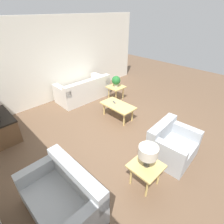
% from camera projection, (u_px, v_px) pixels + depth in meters
% --- Properties ---
extents(ground_plane, '(14.00, 14.00, 0.00)m').
position_uv_depth(ground_plane, '(122.00, 133.00, 4.66)').
color(ground_plane, brown).
extents(wall_right, '(0.12, 7.20, 2.70)m').
position_uv_depth(wall_right, '(56.00, 60.00, 5.84)').
color(wall_right, silver).
rests_on(wall_right, ground_plane).
extents(sofa, '(0.90, 1.86, 0.79)m').
position_uv_depth(sofa, '(84.00, 91.00, 6.25)').
color(sofa, silver).
rests_on(sofa, ground_plane).
extents(armchair, '(0.88, 1.02, 0.77)m').
position_uv_depth(armchair, '(171.00, 145.00, 3.79)').
color(armchair, '#A8ADB2').
rests_on(armchair, ground_plane).
extents(loveseat, '(1.37, 0.85, 0.77)m').
position_uv_depth(loveseat, '(64.00, 198.00, 2.76)').
color(loveseat, '#A8ADB2').
rests_on(loveseat, ground_plane).
extents(coffee_table, '(1.01, 0.54, 0.44)m').
position_uv_depth(coffee_table, '(118.00, 106.00, 5.11)').
color(coffee_table, tan).
rests_on(coffee_table, ground_plane).
extents(side_table_plant, '(0.53, 0.53, 0.49)m').
position_uv_depth(side_table_plant, '(116.00, 88.00, 6.17)').
color(side_table_plant, tan).
rests_on(side_table_plant, ground_plane).
extents(side_table_lamp, '(0.53, 0.53, 0.49)m').
position_uv_depth(side_table_lamp, '(146.00, 168.00, 3.11)').
color(side_table_lamp, tan).
rests_on(side_table_lamp, ground_plane).
extents(potted_plant, '(0.30, 0.30, 0.38)m').
position_uv_depth(potted_plant, '(116.00, 81.00, 6.02)').
color(potted_plant, '#B2ADA3').
rests_on(potted_plant, side_table_plant).
extents(table_lamp, '(0.34, 0.34, 0.43)m').
position_uv_depth(table_lamp, '(148.00, 153.00, 2.92)').
color(table_lamp, '#333333').
rests_on(table_lamp, side_table_lamp).
extents(remote_control, '(0.16, 0.09, 0.02)m').
position_uv_depth(remote_control, '(114.00, 102.00, 5.20)').
color(remote_control, '#4C4C51').
rests_on(remote_control, coffee_table).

